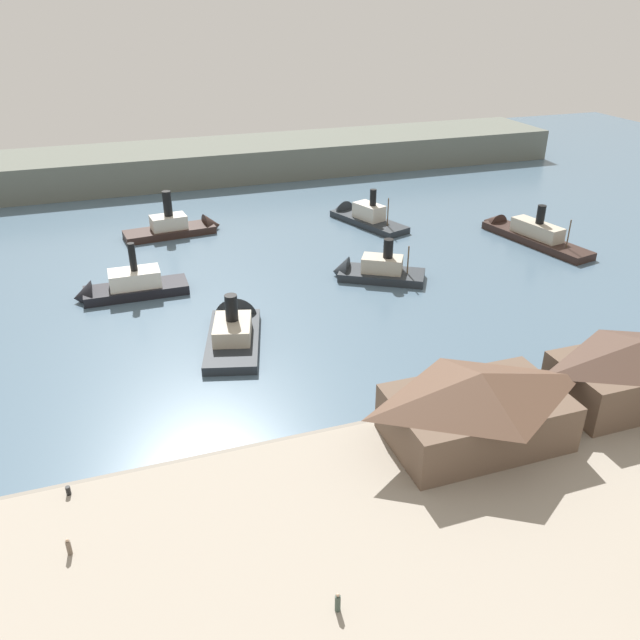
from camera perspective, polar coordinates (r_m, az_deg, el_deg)
ground_plane at (r=77.05m, az=8.75°, el=-6.93°), size 320.00×320.00×0.00m
quay_promenade at (r=62.59m, az=18.29°, el=-16.99°), size 110.00×36.00×1.20m
seawall_edge at (r=74.20m, az=10.04°, el=-8.07°), size 110.00×0.80×1.00m
ferry_shed_customs_shed at (r=67.58m, az=13.89°, el=-7.49°), size 18.22×11.41×8.02m
ferry_shed_east_terminal at (r=80.51m, az=26.64°, el=-3.95°), size 19.31×9.92×7.65m
pedestrian_standing_center at (r=52.45m, az=1.60°, el=-23.94°), size 0.44×0.44×1.79m
pedestrian_at_waters_edge at (r=59.80m, az=-21.54°, el=-18.36°), size 0.41×0.41×1.67m
mooring_post_center_west at (r=65.64m, az=-21.59°, el=-14.00°), size 0.44×0.44×0.90m
ferry_approaching_west at (r=107.45m, az=4.53°, el=4.41°), size 16.07×12.71×9.10m
ferry_approaching_east at (r=105.11m, az=-17.15°, el=2.78°), size 17.46×5.53×10.37m
ferry_outer_harbor at (r=135.38m, az=3.61°, el=9.30°), size 11.75×20.77×9.60m
ferry_mid_harbor at (r=130.82m, az=-12.32°, el=8.15°), size 19.49×7.51×10.74m
ferry_near_quay at (r=131.23m, az=17.80°, el=7.48°), size 10.22×26.20×9.19m
ferry_moored_east at (r=89.91m, az=-7.68°, el=-0.66°), size 11.05×18.89×9.63m
far_headland at (r=173.14m, az=-8.25°, el=14.00°), size 180.00×24.00×8.00m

